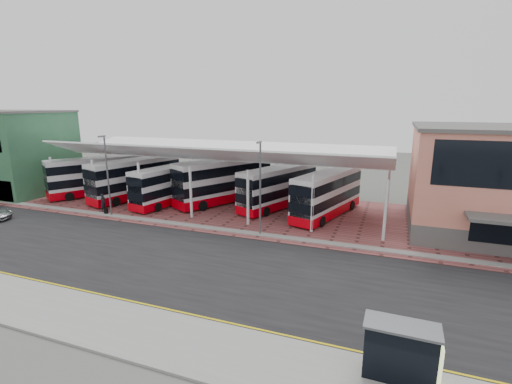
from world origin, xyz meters
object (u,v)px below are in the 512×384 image
bus_5 (327,194)px  bus_shelter (407,350)px  bus_4 (278,188)px  bus_2 (171,185)px  bus_3 (224,181)px  pedestrian (103,203)px  bus_1 (135,179)px  bus_0 (97,176)px

bus_5 → bus_shelter: bus_5 is taller
bus_4 → bus_shelter: bus_4 is taller
bus_2 → bus_3: 5.90m
bus_3 → pedestrian: bus_3 is taller
bus_1 → bus_2: size_ratio=1.10×
bus_0 → bus_3: bus_3 is taller
bus_0 → pedestrian: bus_0 is taller
bus_2 → bus_5: bus_5 is taller
bus_3 → bus_shelter: 29.92m
bus_1 → bus_3: bearing=27.0°
bus_2 → bus_3: bearing=36.0°
bus_1 → bus_4: bus_1 is taller
bus_1 → bus_5: (22.50, 0.85, -0.11)m
bus_1 → bus_2: (5.22, -0.51, -0.22)m
bus_1 → pedestrian: size_ratio=6.17×
bus_0 → bus_1: bus_1 is taller
pedestrian → bus_shelter: size_ratio=0.63×
bus_4 → bus_shelter: (12.51, -23.25, -0.63)m
bus_3 → bus_5: bus_3 is taller
bus_3 → bus_4: 6.43m
bus_2 → pedestrian: bearing=-121.0°
bus_0 → bus_2: size_ratio=1.03×
bus_3 → bus_4: size_ratio=1.08×
bus_0 → bus_3: (16.22, 2.11, 0.14)m
pedestrian → bus_4: bearing=-69.1°
bus_2 → bus_shelter: 31.90m
bus_4 → pedestrian: (-16.61, -7.89, -1.25)m
bus_4 → bus_5: 5.64m
bus_shelter → bus_1: bearing=145.3°
bus_1 → pedestrian: (0.38, -5.83, -1.38)m
bus_5 → bus_shelter: bearing=-56.2°
bus_0 → bus_2: (10.87, -0.36, -0.18)m
bus_shelter → bus_5: bearing=108.7°
bus_0 → bus_shelter: bus_0 is taller
bus_2 → bus_4: bus_4 is taller
pedestrian → bus_1: bearing=-0.8°
bus_2 → pedestrian: (-4.84, -5.33, -1.16)m
bus_0 → bus_2: bearing=30.0°
bus_1 → bus_4: size_ratio=1.07×
bus_1 → bus_4: bearing=23.4°
pedestrian → bus_shelter: bearing=-122.4°
bus_4 → pedestrian: bearing=-133.0°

